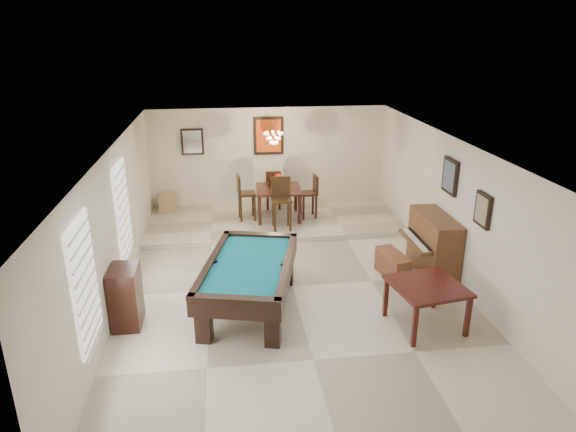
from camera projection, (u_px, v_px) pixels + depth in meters
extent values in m
cube|color=beige|center=(292.00, 286.00, 9.41)|extent=(6.00, 9.00, 0.02)
cube|color=silver|center=(269.00, 159.00, 13.15)|extent=(6.00, 0.04, 2.60)
cube|color=silver|center=(358.00, 388.00, 4.77)|extent=(6.00, 0.04, 2.60)
cube|color=silver|center=(115.00, 228.00, 8.60)|extent=(0.04, 9.00, 2.60)
cube|color=silver|center=(456.00, 212.00, 9.32)|extent=(0.04, 9.00, 2.60)
cube|color=white|center=(293.00, 146.00, 8.51)|extent=(6.00, 9.00, 0.04)
cube|color=beige|center=(274.00, 221.00, 12.41)|extent=(6.00, 2.50, 0.12)
cube|color=white|center=(85.00, 283.00, 6.52)|extent=(0.06, 1.00, 1.70)
cube|color=white|center=(123.00, 210.00, 9.13)|extent=(0.06, 1.00, 1.70)
cube|color=brown|center=(393.00, 265.00, 9.68)|extent=(0.48, 0.91, 0.48)
cube|color=black|center=(126.00, 297.00, 8.04)|extent=(0.43, 0.65, 0.97)
cube|color=tan|center=(168.00, 203.00, 12.88)|extent=(0.40, 0.48, 0.41)
cube|color=#D84C14|center=(269.00, 136.00, 12.90)|extent=(0.75, 0.06, 0.95)
cube|color=white|center=(192.00, 142.00, 12.71)|extent=(0.55, 0.06, 0.65)
cube|color=slate|center=(450.00, 176.00, 9.38)|extent=(0.06, 0.55, 0.65)
cube|color=gray|center=(483.00, 210.00, 8.24)|extent=(0.06, 0.45, 0.55)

